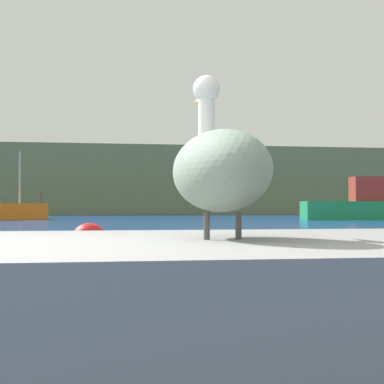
% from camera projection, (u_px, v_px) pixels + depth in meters
% --- Properties ---
extents(hillside_backdrop, '(140.00, 14.69, 6.92)m').
position_uv_depth(hillside_backdrop, '(69.00, 181.00, 70.41)').
color(hillside_backdrop, '#6B7A51').
rests_on(hillside_backdrop, ground).
extents(pier_dock, '(3.38, 2.38, 0.79)m').
position_uv_depth(pier_dock, '(221.00, 320.00, 3.21)').
color(pier_dock, gray).
rests_on(pier_dock, ground).
extents(pelican, '(0.46, 1.19, 0.87)m').
position_uv_depth(pelican, '(220.00, 168.00, 3.24)').
color(pelican, gray).
rests_on(pelican, pier_dock).
extents(fishing_boat_green, '(7.01, 3.06, 4.43)m').
position_uv_depth(fishing_boat_green, '(358.00, 205.00, 42.81)').
color(fishing_boat_green, '#1E8C4C').
rests_on(fishing_boat_green, ground).
extents(mooring_buoy, '(0.65, 0.65, 0.65)m').
position_uv_depth(mooring_buoy, '(89.00, 242.00, 11.31)').
color(mooring_buoy, red).
rests_on(mooring_buoy, ground).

